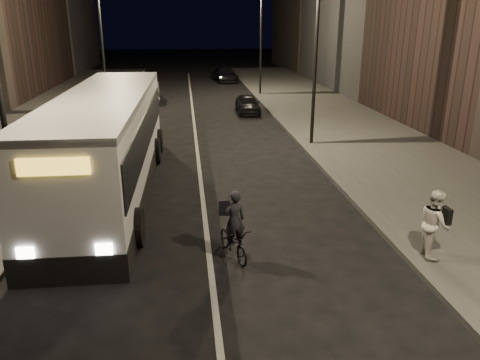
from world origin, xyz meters
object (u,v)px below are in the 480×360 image
object	(u,v)px
streetlight_left_far	(105,28)
car_mid	(147,92)
city_bus	(108,139)
cyclist_on_bicycle	(234,235)
car_far	(225,74)
streetlight_right_far	(258,26)
streetlight_left_near	(1,41)
pedestrian_woman	(434,224)
car_near	(248,104)
streetlight_right_mid	(311,32)

from	to	relation	value
streetlight_left_far	car_mid	bearing A→B (deg)	61.33
city_bus	cyclist_on_bicycle	bearing A→B (deg)	-54.48
streetlight_left_far	car_far	distance (m)	18.30
streetlight_right_far	streetlight_left_near	size ratio (longest dim) A/B	1.00
streetlight_right_far	car_mid	size ratio (longest dim) A/B	1.70
pedestrian_woman	car_near	distance (m)	20.41
cyclist_on_bicycle	pedestrian_woman	xyz separation A→B (m)	(5.02, -0.75, 0.40)
streetlight_right_mid	streetlight_left_far	size ratio (longest dim) A/B	1.00
city_bus	car_near	size ratio (longest dim) A/B	3.69
car_mid	car_far	xyz separation A→B (m)	(6.82, 11.54, -0.09)
pedestrian_woman	car_near	bearing A→B (deg)	16.27
streetlight_right_far	streetlight_left_far	xyz separation A→B (m)	(-10.66, -6.00, 0.00)
streetlight_right_far	pedestrian_woman	distance (m)	27.94
streetlight_left_far	car_near	xyz separation A→B (m)	(8.93, -1.30, -4.75)
streetlight_right_far	streetlight_left_far	bearing A→B (deg)	-150.64
car_far	streetlight_left_near	bearing A→B (deg)	-111.67
cyclist_on_bicycle	pedestrian_woman	size ratio (longest dim) A/B	1.09
cyclist_on_bicycle	streetlight_right_far	bearing A→B (deg)	62.59
cyclist_on_bicycle	car_far	size ratio (longest dim) A/B	0.40
cyclist_on_bicycle	pedestrian_woman	bearing A→B (deg)	-26.03
car_near	car_far	distance (m)	16.60
car_mid	pedestrian_woman	bearing A→B (deg)	104.00
cyclist_on_bicycle	car_mid	xyz separation A→B (m)	(-3.91, 24.62, 0.14)
streetlight_left_near	car_near	world-z (taller)	streetlight_left_near
cyclist_on_bicycle	streetlight_right_mid	bearing A→B (deg)	49.12
car_far	city_bus	bearing A→B (deg)	-109.26
car_near	streetlight_right_mid	bearing A→B (deg)	-78.64
city_bus	car_mid	bearing A→B (deg)	90.93
cyclist_on_bicycle	car_far	distance (m)	36.27
city_bus	car_far	size ratio (longest dim) A/B	2.75
streetlight_right_mid	cyclist_on_bicycle	xyz separation A→B (m)	(-4.69, -10.85, -4.72)
streetlight_left_near	pedestrian_woman	bearing A→B (deg)	-18.14
pedestrian_woman	cyclist_on_bicycle	bearing A→B (deg)	91.94
streetlight_right_far	streetlight_left_near	xyz separation A→B (m)	(-10.66, -24.00, 0.00)
car_near	streetlight_right_far	bearing A→B (deg)	76.75
car_near	car_mid	size ratio (longest dim) A/B	0.75
streetlight_right_mid	streetlight_right_far	size ratio (longest dim) A/B	1.00
streetlight_right_far	car_far	distance (m)	10.56
streetlight_right_far	streetlight_left_far	distance (m)	12.24
streetlight_right_far	car_near	distance (m)	8.88
streetlight_right_mid	car_far	bearing A→B (deg)	94.03
streetlight_right_mid	city_bus	size ratio (longest dim) A/B	0.62
city_bus	streetlight_left_near	bearing A→B (deg)	-126.49
streetlight_right_mid	car_far	xyz separation A→B (m)	(-1.78, 25.30, -4.67)
streetlight_left_near	cyclist_on_bicycle	world-z (taller)	streetlight_left_near
streetlight_left_near	car_mid	world-z (taller)	streetlight_left_near
streetlight_right_far	pedestrian_woman	bearing A→B (deg)	-89.32
streetlight_left_near	car_mid	distance (m)	22.34
cyclist_on_bicycle	car_mid	world-z (taller)	cyclist_on_bicycle
streetlight_right_far	streetlight_left_near	bearing A→B (deg)	-113.96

